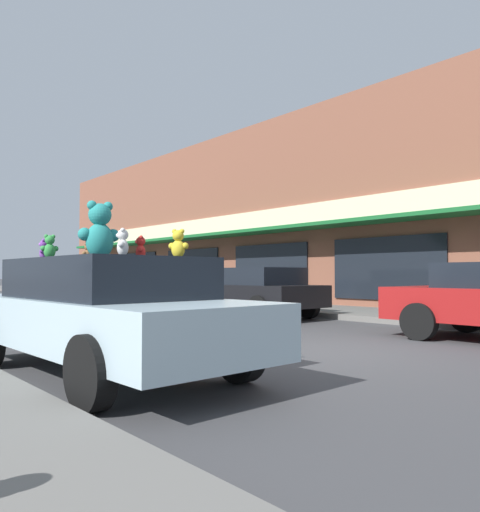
{
  "coord_description": "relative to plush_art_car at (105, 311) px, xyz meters",
  "views": [
    {
      "loc": [
        -6.12,
        -5.26,
        1.21
      ],
      "look_at": [
        -0.7,
        1.01,
        1.51
      ],
      "focal_mm": 35.0,
      "sensor_mm": 36.0,
      "label": 1
    }
  ],
  "objects": [
    {
      "name": "ground_plane",
      "position": [
        3.39,
        -0.39,
        -0.76
      ],
      "size": [
        260.0,
        260.0,
        0.0
      ],
      "primitive_type": "plane",
      "color": "#424244"
    },
    {
      "name": "storefront_row",
      "position": [
        16.09,
        11.11,
        2.94
      ],
      "size": [
        11.39,
        31.65,
        7.41
      ],
      "color": "brown",
      "rests_on": "ground_plane"
    },
    {
      "name": "plush_art_car",
      "position": [
        0.0,
        0.0,
        0.0
      ],
      "size": [
        2.08,
        4.7,
        1.4
      ],
      "rotation": [
        0.0,
        0.0,
        0.03
      ],
      "color": "#ADC6D1",
      "rests_on": "ground_plane"
    },
    {
      "name": "teddy_bear_giant",
      "position": [
        -0.0,
        0.17,
        0.99
      ],
      "size": [
        0.54,
        0.35,
        0.72
      ],
      "rotation": [
        0.0,
        0.0,
        3.01
      ],
      "color": "teal",
      "rests_on": "plush_art_car"
    },
    {
      "name": "teddy_bear_red",
      "position": [
        0.56,
        0.15,
        0.79
      ],
      "size": [
        0.18,
        0.24,
        0.32
      ],
      "rotation": [
        0.0,
        0.0,
        4.31
      ],
      "color": "red",
      "rests_on": "plush_art_car"
    },
    {
      "name": "teddy_bear_yellow",
      "position": [
        0.57,
        -0.72,
        0.81
      ],
      "size": [
        0.22,
        0.25,
        0.35
      ],
      "rotation": [
        0.0,
        0.0,
        2.16
      ],
      "color": "yellow",
      "rests_on": "plush_art_car"
    },
    {
      "name": "teddy_bear_purple",
      "position": [
        -0.35,
        1.13,
        0.78
      ],
      "size": [
        0.17,
        0.21,
        0.28
      ],
      "rotation": [
        0.0,
        0.0,
        4.19
      ],
      "color": "purple",
      "rests_on": "plush_art_car"
    },
    {
      "name": "teddy_bear_green",
      "position": [
        -0.52,
        0.46,
        0.78
      ],
      "size": [
        0.22,
        0.14,
        0.3
      ],
      "rotation": [
        0.0,
        0.0,
        3.01
      ],
      "color": "green",
      "rests_on": "plush_art_car"
    },
    {
      "name": "teddy_bear_white",
      "position": [
        -0.18,
        -0.78,
        0.79
      ],
      "size": [
        0.19,
        0.22,
        0.31
      ],
      "rotation": [
        0.0,
        0.0,
        4.16
      ],
      "color": "white",
      "rests_on": "plush_art_car"
    },
    {
      "name": "teddy_bear_brown",
      "position": [
        0.24,
        1.07,
        0.76
      ],
      "size": [
        0.19,
        0.14,
        0.25
      ],
      "rotation": [
        0.0,
        0.0,
        3.52
      ],
      "color": "olive",
      "rests_on": "plush_art_car"
    },
    {
      "name": "teddy_bear_cream",
      "position": [
        0.5,
        1.09,
        0.76
      ],
      "size": [
        0.18,
        0.12,
        0.24
      ],
      "rotation": [
        0.0,
        0.0,
        2.91
      ],
      "color": "beige",
      "rests_on": "plush_art_car"
    },
    {
      "name": "parked_car_far_center",
      "position": [
        6.69,
        4.75,
        0.01
      ],
      "size": [
        2.04,
        4.2,
        1.39
      ],
      "color": "black",
      "rests_on": "ground_plane"
    },
    {
      "name": "parked_car_far_right",
      "position": [
        6.69,
        10.76,
        0.07
      ],
      "size": [
        2.05,
        4.78,
        1.57
      ],
      "color": "#1E4793",
      "rests_on": "ground_plane"
    }
  ]
}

